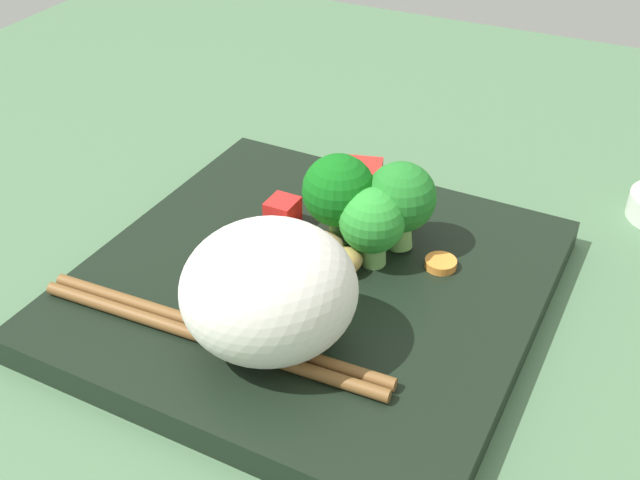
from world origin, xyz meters
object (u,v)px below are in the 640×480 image
at_px(carrot_slice_1, 299,240).
at_px(chopstick_pair, 210,333).
at_px(rice_mound, 269,291).
at_px(broccoli_floret_0, 341,192).
at_px(square_plate, 312,286).

distance_m(carrot_slice_1, chopstick_pair, 0.10).
bearing_deg(rice_mound, broccoli_floret_0, -86.32).
height_order(square_plate, chopstick_pair, chopstick_pair).
bearing_deg(carrot_slice_1, square_plate, 130.94).
xyz_separation_m(rice_mound, carrot_slice_1, (0.03, -0.10, -0.04)).
bearing_deg(square_plate, chopstick_pair, 71.83).
xyz_separation_m(carrot_slice_1, chopstick_pair, (0.00, 0.10, 0.00)).
height_order(square_plate, rice_mound, rice_mound).
relative_size(carrot_slice_1, chopstick_pair, 0.14).
bearing_deg(broccoli_floret_0, chopstick_pair, 76.86).
relative_size(rice_mound, broccoli_floret_0, 1.49).
height_order(rice_mound, carrot_slice_1, rice_mound).
height_order(broccoli_floret_0, chopstick_pair, broccoli_floret_0).
xyz_separation_m(square_plate, broccoli_floret_0, (-0.00, -0.04, 0.05)).
xyz_separation_m(broccoli_floret_0, chopstick_pair, (0.03, 0.12, -0.04)).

